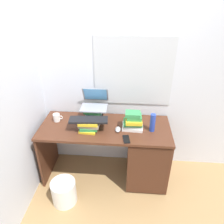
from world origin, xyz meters
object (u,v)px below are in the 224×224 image
at_px(computer_mouse, 118,129).
at_px(laptop, 95,102).
at_px(wastebasket, 64,192).
at_px(keyboard, 88,120).
at_px(water_bottle, 153,123).
at_px(cell_phone, 126,139).
at_px(desk, 137,152).
at_px(mug, 57,118).
at_px(book_stack_tall, 94,114).
at_px(book_stack_keyboard_riser, 89,125).
at_px(book_stack_side, 133,121).

bearing_deg(computer_mouse, laptop, 139.07).
bearing_deg(wastebasket, keyboard, 55.47).
bearing_deg(water_bottle, cell_phone, -146.11).
xyz_separation_m(desk, mug, (-0.97, 0.10, 0.38)).
xyz_separation_m(book_stack_tall, book_stack_keyboard_riser, (-0.02, -0.20, -0.02)).
bearing_deg(wastebasket, cell_phone, 18.81).
height_order(book_stack_tall, cell_phone, book_stack_tall).
bearing_deg(book_stack_tall, mug, -174.82).
distance_m(book_stack_side, computer_mouse, 0.19).
height_order(book_stack_side, keyboard, book_stack_side).
relative_size(book_stack_keyboard_riser, book_stack_side, 1.00).
xyz_separation_m(laptop, wastebasket, (-0.28, -0.64, -0.82)).
height_order(laptop, wastebasket, laptop).
xyz_separation_m(mug, cell_phone, (0.84, -0.30, -0.04)).
xyz_separation_m(desk, keyboard, (-0.55, -0.06, 0.47)).
height_order(water_bottle, wastebasket, water_bottle).
bearing_deg(desk, book_stack_tall, 164.72).
xyz_separation_m(desk, book_stack_side, (-0.07, 0.01, 0.43)).
distance_m(cell_phone, wastebasket, 0.93).
height_order(computer_mouse, water_bottle, water_bottle).
relative_size(book_stack_side, computer_mouse, 2.27).
bearing_deg(book_stack_side, book_stack_keyboard_riser, -171.84).
bearing_deg(cell_phone, water_bottle, 24.86).
bearing_deg(book_stack_side, desk, -10.60).
height_order(book_stack_tall, computer_mouse, book_stack_tall).
xyz_separation_m(book_stack_side, water_bottle, (0.21, -0.02, 0.01)).
bearing_deg(desk, water_bottle, -4.70).
relative_size(computer_mouse, water_bottle, 0.49).
bearing_deg(book_stack_tall, cell_phone, -41.06).
distance_m(desk, mug, 1.05).
bearing_deg(book_stack_side, water_bottle, -6.55).
height_order(desk, book_stack_keyboard_riser, book_stack_keyboard_riser).
distance_m(laptop, water_bottle, 0.71).
height_order(book_stack_side, mug, book_stack_side).
xyz_separation_m(desk, water_bottle, (0.15, -0.01, 0.44)).
height_order(computer_mouse, cell_phone, computer_mouse).
xyz_separation_m(book_stack_tall, cell_phone, (0.39, -0.34, -0.08)).
height_order(book_stack_tall, wastebasket, book_stack_tall).
distance_m(laptop, wastebasket, 1.07).
relative_size(desk, computer_mouse, 14.39).
bearing_deg(wastebasket, mug, 107.18).
bearing_deg(computer_mouse, cell_phone, -57.74).
bearing_deg(laptop, mug, -166.64).
distance_m(mug, wastebasket, 0.85).
xyz_separation_m(desk, wastebasket, (-0.80, -0.43, -0.26)).
bearing_deg(laptop, wastebasket, -113.76).
bearing_deg(keyboard, mug, 154.33).
distance_m(book_stack_tall, cell_phone, 0.53).
bearing_deg(laptop, computer_mouse, -40.93).
height_order(keyboard, computer_mouse, keyboard).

